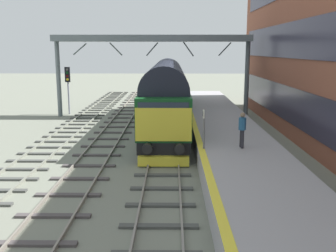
% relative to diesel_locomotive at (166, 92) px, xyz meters
% --- Properties ---
extents(ground_plane, '(140.00, 140.00, 0.00)m').
position_rel_diesel_locomotive_xyz_m(ground_plane, '(-0.00, -6.91, -2.49)').
color(ground_plane, slate).
rests_on(ground_plane, ground).
extents(track_main, '(2.50, 60.00, 0.15)m').
position_rel_diesel_locomotive_xyz_m(track_main, '(-0.00, -6.91, -2.43)').
color(track_main, gray).
rests_on(track_main, ground).
extents(track_adjacent_west, '(2.50, 60.00, 0.15)m').
position_rel_diesel_locomotive_xyz_m(track_adjacent_west, '(-3.53, -6.91, -2.43)').
color(track_adjacent_west, slate).
rests_on(track_adjacent_west, ground).
extents(track_adjacent_far_west, '(2.50, 60.00, 0.15)m').
position_rel_diesel_locomotive_xyz_m(track_adjacent_far_west, '(-6.53, -6.91, -2.43)').
color(track_adjacent_far_west, slate).
rests_on(track_adjacent_far_west, ground).
extents(station_platform, '(4.00, 44.00, 1.01)m').
position_rel_diesel_locomotive_xyz_m(station_platform, '(3.60, -6.91, -1.99)').
color(station_platform, '#9E9B9F').
rests_on(station_platform, ground).
extents(diesel_locomotive, '(2.74, 19.62, 4.68)m').
position_rel_diesel_locomotive_xyz_m(diesel_locomotive, '(0.00, 0.00, 0.00)').
color(diesel_locomotive, black).
rests_on(diesel_locomotive, ground).
extents(signal_post_mid, '(0.44, 0.22, 4.03)m').
position_rel_diesel_locomotive_xyz_m(signal_post_mid, '(-8.44, 5.43, 0.15)').
color(signal_post_mid, gray).
rests_on(signal_post_mid, ground).
extents(platform_number_sign, '(0.10, 0.44, 1.79)m').
position_rel_diesel_locomotive_xyz_m(platform_number_sign, '(1.84, -10.13, -0.28)').
color(platform_number_sign, slate).
rests_on(platform_number_sign, station_platform).
extents(waiting_passenger, '(0.39, 0.51, 1.64)m').
position_rel_diesel_locomotive_xyz_m(waiting_passenger, '(3.62, -9.93, -0.50)').
color(waiting_passenger, '#2A2930').
rests_on(waiting_passenger, station_platform).
extents(overhead_footbridge, '(15.83, 2.00, 6.60)m').
position_rel_diesel_locomotive_xyz_m(overhead_footbridge, '(-1.22, 4.45, 3.56)').
color(overhead_footbridge, slate).
rests_on(overhead_footbridge, ground).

